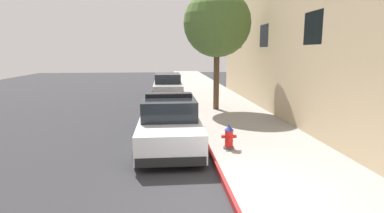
# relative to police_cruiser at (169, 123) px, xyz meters

# --- Properties ---
(ground_plane) EXTENTS (29.99, 60.00, 0.20)m
(ground_plane) POSITION_rel_police_cruiser_xyz_m (-2.98, 5.98, -0.84)
(ground_plane) COLOR #2B2B2D
(sidewalk_pavement) EXTENTS (3.60, 60.00, 0.16)m
(sidewalk_pavement) POSITION_rel_police_cruiser_xyz_m (3.02, 5.98, -0.66)
(sidewalk_pavement) COLOR gray
(sidewalk_pavement) RESTS_ON ground
(curb_painted_edge) EXTENTS (0.08, 60.00, 0.16)m
(curb_painted_edge) POSITION_rel_police_cruiser_xyz_m (1.18, 5.98, -0.66)
(curb_painted_edge) COLOR maroon
(curb_painted_edge) RESTS_ON ground
(storefront_building) EXTENTS (5.63, 18.32, 7.23)m
(storefront_building) POSITION_rel_police_cruiser_xyz_m (7.52, 5.52, 2.88)
(storefront_building) COLOR tan
(storefront_building) RESTS_ON ground
(police_cruiser) EXTENTS (1.94, 4.84, 1.68)m
(police_cruiser) POSITION_rel_police_cruiser_xyz_m (0.00, 0.00, 0.00)
(police_cruiser) COLOR white
(police_cruiser) RESTS_ON ground
(parked_car_silver_ahead) EXTENTS (1.94, 4.84, 1.56)m
(parked_car_silver_ahead) POSITION_rel_police_cruiser_xyz_m (0.09, 10.83, -0.00)
(parked_car_silver_ahead) COLOR #B2B5BA
(parked_car_silver_ahead) RESTS_ON ground
(fire_hydrant) EXTENTS (0.44, 0.40, 0.76)m
(fire_hydrant) POSITION_rel_police_cruiser_xyz_m (1.74, -1.03, -0.23)
(fire_hydrant) COLOR #4C4C51
(fire_hydrant) RESTS_ON sidewalk_pavement
(street_tree) EXTENTS (3.23, 3.23, 5.80)m
(street_tree) POSITION_rel_police_cruiser_xyz_m (2.43, 5.31, 3.58)
(street_tree) COLOR brown
(street_tree) RESTS_ON sidewalk_pavement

